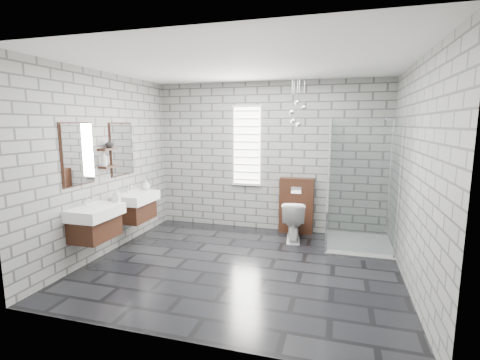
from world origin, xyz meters
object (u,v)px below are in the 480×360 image
at_px(cistern_panel, 296,206).
at_px(vanity_right, 134,199).
at_px(vanity_left, 93,213).
at_px(toilet, 293,220).
at_px(shower_enclosure, 353,217).

bearing_deg(cistern_panel, vanity_right, -151.68).
relative_size(vanity_right, cistern_panel, 1.57).
distance_m(vanity_left, vanity_right, 0.97).
bearing_deg(vanity_right, toilet, 20.31).
bearing_deg(vanity_left, shower_enclosure, 27.57).
bearing_deg(shower_enclosure, cistern_panel, 151.55).
bearing_deg(shower_enclosure, toilet, 173.83).
relative_size(vanity_left, toilet, 2.31).
relative_size(cistern_panel, toilet, 1.47).
distance_m(vanity_left, shower_enclosure, 3.85).
bearing_deg(vanity_left, toilet, 37.50).
relative_size(vanity_right, shower_enclosure, 0.77).
relative_size(vanity_right, toilet, 2.31).
relative_size(vanity_left, vanity_right, 1.00).
bearing_deg(cistern_panel, shower_enclosure, -28.45).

